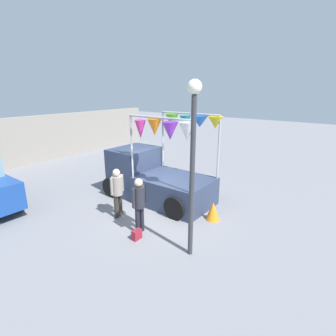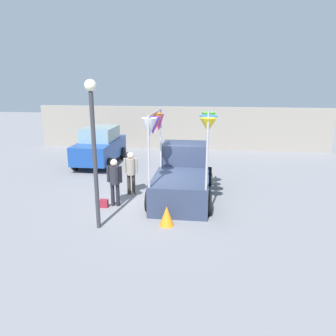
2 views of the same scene
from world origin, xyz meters
TOP-DOWN VIEW (x-y plane):
  - ground_plane at (0.00, 0.00)m, footprint 60.00×60.00m
  - vendor_truck at (0.87, 0.64)m, footprint 2.49×4.13m
  - person_customer at (-1.35, -0.70)m, footprint 0.53×0.34m
  - person_vendor at (-1.08, 0.51)m, footprint 0.53×0.34m
  - handbag at (-1.70, -0.90)m, footprint 0.28×0.16m
  - street_lamp at (-1.36, -2.44)m, footprint 0.32×0.32m
  - brick_boundary_wall at (0.00, 9.23)m, footprint 18.00×0.36m
  - folded_kite_bundle_tangerine at (0.60, -2.04)m, footprint 0.47×0.47m

SIDE VIEW (x-z plane):
  - ground_plane at x=0.00m, z-range 0.00..0.00m
  - handbag at x=-1.70m, z-range 0.00..0.28m
  - folded_kite_bundle_tangerine at x=0.60m, z-range 0.00..0.60m
  - vendor_truck at x=0.87m, z-range -0.68..2.53m
  - person_vendor at x=-1.08m, z-range 0.17..1.80m
  - person_customer at x=-1.35m, z-range 0.17..1.82m
  - brick_boundary_wall at x=0.00m, z-range 0.00..2.60m
  - street_lamp at x=-1.36m, z-range 0.62..4.85m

